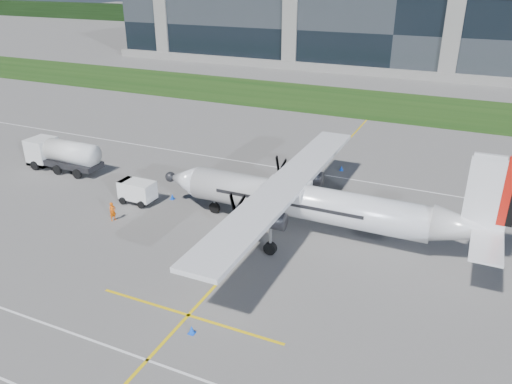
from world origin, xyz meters
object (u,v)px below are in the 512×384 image
Objects in this scene: baggage_tug at (137,192)px; safety_cone_portwing at (192,330)px; safety_cone_stbdwing at (341,168)px; safety_cone_nose_stbd at (195,193)px; turboprop_aircraft at (317,185)px; safety_cone_fwd at (172,197)px; ground_crew_person at (112,210)px; fuel_tanker_truck at (59,154)px.

baggage_tug is 6.37× the size of safety_cone_portwing.
safety_cone_stbdwing and safety_cone_portwing have the same top height.
safety_cone_nose_stbd is 18.41m from safety_cone_portwing.
turboprop_aircraft is at bearing 79.34° from safety_cone_portwing.
turboprop_aircraft reaches higher than safety_cone_fwd.
safety_cone_stbdwing is at bearing 97.11° from turboprop_aircraft.
ground_crew_person is 3.57× the size of safety_cone_nose_stbd.
ground_crew_person reaches higher than safety_cone_nose_stbd.
fuel_tanker_truck reaches higher than safety_cone_fwd.
baggage_tug reaches higher than safety_cone_stbdwing.
turboprop_aircraft is 3.21× the size of fuel_tanker_truck.
fuel_tanker_truck is 15.52m from safety_cone_nose_stbd.
safety_cone_stbdwing is (13.61, 18.08, -0.64)m from ground_crew_person.
safety_cone_stbdwing is at bearing 47.78° from safety_cone_fwd.
safety_cone_fwd and safety_cone_nose_stbd have the same top height.
safety_cone_fwd is 2.03m from safety_cone_nose_stbd.
ground_crew_person is 7.67m from safety_cone_nose_stbd.
ground_crew_person is 22.64m from safety_cone_stbdwing.
safety_cone_fwd is 1.00× the size of safety_cone_stbdwing.
fuel_tanker_truck is at bearing 147.41° from safety_cone_portwing.
ground_crew_person is at bearing 144.55° from safety_cone_portwing.
safety_cone_nose_stbd is (3.71, 3.21, -0.71)m from baggage_tug.
fuel_tanker_truck is at bearing 175.36° from turboprop_aircraft.
turboprop_aircraft reaches higher than safety_cone_portwing.
safety_cone_portwing is at bearing -32.59° from fuel_tanker_truck.
turboprop_aircraft reaches higher than baggage_tug.
baggage_tug is (11.76, -3.15, -0.61)m from fuel_tanker_truck.
baggage_tug is at bearing -133.82° from safety_cone_stbdwing.
safety_cone_nose_stbd is (-10.17, -11.25, 0.00)m from safety_cone_stbdwing.
baggage_tug is 1.78× the size of ground_crew_person.
fuel_tanker_truck is at bearing 165.00° from baggage_tug.
ground_crew_person is at bearing -126.97° from safety_cone_stbdwing.
safety_cone_portwing is at bearing -100.66° from turboprop_aircraft.
fuel_tanker_truck reaches higher than baggage_tug.
safety_cone_nose_stbd is (1.38, 1.48, 0.00)m from safety_cone_fwd.
turboprop_aircraft is 53.61× the size of safety_cone_stbdwing.
safety_cone_nose_stbd is at bearing -132.12° from safety_cone_stbdwing.
fuel_tanker_truck is 28.06m from safety_cone_stbdwing.
baggage_tug is (-15.57, -0.93, -3.06)m from turboprop_aircraft.
safety_cone_fwd is 1.00× the size of safety_cone_portwing.
ground_crew_person is at bearing -116.71° from safety_cone_nose_stbd.
safety_cone_fwd is at bearing -132.22° from safety_cone_stbdwing.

